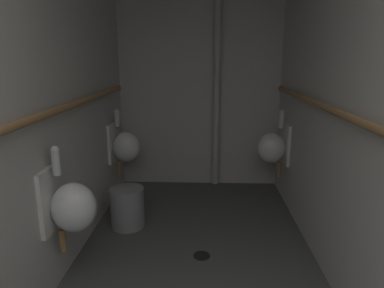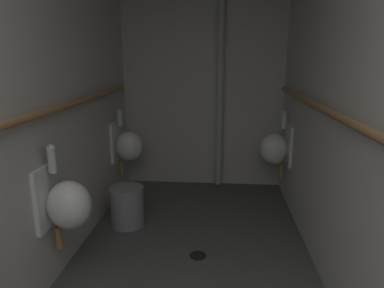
{
  "view_description": "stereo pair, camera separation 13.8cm",
  "coord_description": "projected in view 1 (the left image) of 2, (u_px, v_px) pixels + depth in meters",
  "views": [
    {
      "loc": [
        0.07,
        0.06,
        1.59
      ],
      "look_at": [
        -0.05,
        3.25,
        0.77
      ],
      "focal_mm": 32.12,
      "sensor_mm": 36.0,
      "label": 1
    },
    {
      "loc": [
        0.2,
        0.06,
        1.59
      ],
      "look_at": [
        -0.05,
        3.25,
        0.77
      ],
      "focal_mm": 32.12,
      "sensor_mm": 36.0,
      "label": 2
    }
  ],
  "objects": [
    {
      "name": "waste_bin",
      "position": [
        127.0,
        207.0,
        3.27
      ],
      "size": [
        0.32,
        0.32,
        0.38
      ],
      "primitive_type": "cylinder",
      "color": "gray",
      "rests_on": "ground"
    },
    {
      "name": "urinal_right_mid",
      "position": [
        273.0,
        147.0,
        3.77
      ],
      "size": [
        0.32,
        0.3,
        0.76
      ],
      "color": "white"
    },
    {
      "name": "wall_right",
      "position": [
        361.0,
        113.0,
        2.05
      ],
      "size": [
        0.06,
        4.37,
        2.52
      ],
      "primitive_type": "cube",
      "color": "beige",
      "rests_on": "ground"
    },
    {
      "name": "urinal_left_mid",
      "position": [
        70.0,
        206.0,
        2.29
      ],
      "size": [
        0.32,
        0.3,
        0.76
      ],
      "color": "white"
    },
    {
      "name": "wall_back",
      "position": [
        200.0,
        84.0,
        4.17
      ],
      "size": [
        2.06,
        0.06,
        2.52
      ],
      "primitive_type": "cube",
      "color": "beige",
      "rests_on": "ground"
    },
    {
      "name": "supply_pipe_right",
      "position": [
        346.0,
        116.0,
        2.06
      ],
      "size": [
        0.06,
        3.68,
        0.06
      ],
      "color": "#9E7042"
    },
    {
      "name": "wall_left",
      "position": [
        32.0,
        111.0,
        2.12
      ],
      "size": [
        0.06,
        4.37,
        2.52
      ],
      "primitive_type": "cube",
      "color": "beige",
      "rests_on": "ground"
    },
    {
      "name": "urinal_left_far",
      "position": [
        124.0,
        146.0,
        3.82
      ],
      "size": [
        0.32,
        0.3,
        0.76
      ],
      "color": "white"
    },
    {
      "name": "standpipe_back_wall",
      "position": [
        217.0,
        85.0,
        4.06
      ],
      "size": [
        0.08,
        0.08,
        2.47
      ],
      "primitive_type": "cylinder",
      "color": "#B2B2B2",
      "rests_on": "ground"
    },
    {
      "name": "supply_pipe_left",
      "position": [
        46.0,
        114.0,
        2.11
      ],
      "size": [
        0.06,
        3.68,
        0.06
      ],
      "color": "#9E7042"
    },
    {
      "name": "floor_drain",
      "position": [
        202.0,
        255.0,
        2.82
      ],
      "size": [
        0.14,
        0.14,
        0.01
      ],
      "primitive_type": "cylinder",
      "color": "black",
      "rests_on": "ground"
    }
  ]
}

